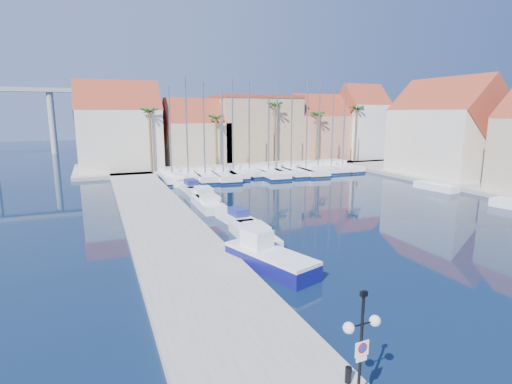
% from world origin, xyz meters
% --- Properties ---
extents(ground, '(260.00, 260.00, 0.00)m').
position_xyz_m(ground, '(0.00, 0.00, 0.00)').
color(ground, black).
rests_on(ground, ground).
extents(quay_west, '(6.00, 77.00, 0.50)m').
position_xyz_m(quay_west, '(-9.00, 13.50, 0.25)').
color(quay_west, gray).
rests_on(quay_west, ground).
extents(shore_north, '(54.00, 16.00, 0.50)m').
position_xyz_m(shore_north, '(10.00, 48.00, 0.25)').
color(shore_north, gray).
rests_on(shore_north, ground).
extents(shore_east, '(12.00, 60.00, 0.50)m').
position_xyz_m(shore_east, '(32.00, 15.00, 0.25)').
color(shore_east, gray).
rests_on(shore_east, ground).
extents(lamp_post, '(1.27, 0.38, 3.75)m').
position_xyz_m(lamp_post, '(-7.00, -9.77, 2.96)').
color(lamp_post, black).
rests_on(lamp_post, quay_west).
extents(bollard, '(0.22, 0.22, 0.55)m').
position_xyz_m(bollard, '(-6.60, -8.70, 0.77)').
color(bollard, black).
rests_on(bollard, quay_west).
extents(fishing_boat, '(3.96, 6.58, 2.19)m').
position_xyz_m(fishing_boat, '(-4.61, 2.26, 0.73)').
color(fishing_boat, navy).
rests_on(fishing_boat, ground).
extents(motorboat_west_0, '(2.16, 6.26, 1.40)m').
position_xyz_m(motorboat_west_0, '(-3.46, 7.41, 0.51)').
color(motorboat_west_0, white).
rests_on(motorboat_west_0, ground).
extents(motorboat_west_1, '(2.11, 5.24, 1.40)m').
position_xyz_m(motorboat_west_1, '(-3.14, 12.39, 0.51)').
color(motorboat_west_1, white).
rests_on(motorboat_west_1, ground).
extents(motorboat_west_2, '(2.13, 6.39, 1.40)m').
position_xyz_m(motorboat_west_2, '(-3.86, 18.51, 0.51)').
color(motorboat_west_2, white).
rests_on(motorboat_west_2, ground).
extents(motorboat_west_3, '(2.35, 7.02, 1.40)m').
position_xyz_m(motorboat_west_3, '(-3.31, 22.81, 0.51)').
color(motorboat_west_3, white).
rests_on(motorboat_west_3, ground).
extents(motorboat_west_4, '(2.12, 5.80, 1.40)m').
position_xyz_m(motorboat_west_4, '(-3.44, 28.08, 0.51)').
color(motorboat_west_4, white).
rests_on(motorboat_west_4, ground).
extents(motorboat_west_5, '(2.23, 6.73, 1.40)m').
position_xyz_m(motorboat_west_5, '(-3.88, 33.78, 0.51)').
color(motorboat_west_5, white).
rests_on(motorboat_west_5, ground).
extents(motorboat_east_1, '(2.37, 5.38, 1.40)m').
position_xyz_m(motorboat_east_1, '(24.01, 17.15, 0.51)').
color(motorboat_east_1, white).
rests_on(motorboat_east_1, ground).
extents(sailboat_0, '(2.91, 10.05, 12.56)m').
position_xyz_m(sailboat_0, '(-4.21, 36.16, 0.59)').
color(sailboat_0, white).
rests_on(sailboat_0, ground).
extents(sailboat_1, '(2.45, 8.66, 13.75)m').
position_xyz_m(sailboat_1, '(-1.98, 36.10, 0.63)').
color(sailboat_1, white).
rests_on(sailboat_1, ground).
extents(sailboat_2, '(3.57, 10.45, 13.16)m').
position_xyz_m(sailboat_2, '(0.31, 35.67, 0.59)').
color(sailboat_2, white).
rests_on(sailboat_2, ground).
extents(sailboat_3, '(3.82, 11.43, 11.95)m').
position_xyz_m(sailboat_3, '(2.84, 35.47, 0.56)').
color(sailboat_3, white).
rests_on(sailboat_3, ground).
extents(sailboat_4, '(2.99, 9.71, 14.02)m').
position_xyz_m(sailboat_4, '(4.72, 36.58, 0.61)').
color(sailboat_4, white).
rests_on(sailboat_4, ground).
extents(sailboat_5, '(2.96, 8.60, 13.54)m').
position_xyz_m(sailboat_5, '(7.27, 36.82, 0.63)').
color(sailboat_5, white).
rests_on(sailboat_5, ground).
extents(sailboat_6, '(3.82, 11.83, 11.02)m').
position_xyz_m(sailboat_6, '(9.80, 35.46, 0.55)').
color(sailboat_6, white).
rests_on(sailboat_6, ground).
extents(sailboat_7, '(2.78, 8.78, 13.52)m').
position_xyz_m(sailboat_7, '(11.73, 36.67, 0.63)').
color(sailboat_7, white).
rests_on(sailboat_7, ground).
extents(sailboat_8, '(3.79, 11.76, 12.57)m').
position_xyz_m(sailboat_8, '(13.79, 36.07, 0.57)').
color(sailboat_8, white).
rests_on(sailboat_8, ground).
extents(sailboat_9, '(3.88, 11.80, 14.12)m').
position_xyz_m(sailboat_9, '(16.04, 35.49, 0.58)').
color(sailboat_9, white).
rests_on(sailboat_9, ground).
extents(sailboat_10, '(2.70, 9.37, 13.74)m').
position_xyz_m(sailboat_10, '(18.54, 36.14, 0.62)').
color(sailboat_10, white).
rests_on(sailboat_10, ground).
extents(sailboat_11, '(2.94, 9.12, 13.41)m').
position_xyz_m(sailboat_11, '(20.97, 35.99, 0.62)').
color(sailboat_11, white).
rests_on(sailboat_11, ground).
extents(sailboat_12, '(2.92, 9.46, 13.72)m').
position_xyz_m(sailboat_12, '(23.05, 36.07, 0.61)').
color(sailboat_12, white).
rests_on(sailboat_12, ground).
extents(building_0, '(12.30, 9.00, 13.50)m').
position_xyz_m(building_0, '(-10.00, 47.00, 6.52)').
color(building_0, beige).
rests_on(building_0, shore_north).
extents(building_1, '(10.30, 8.00, 11.00)m').
position_xyz_m(building_1, '(2.00, 47.00, 5.30)').
color(building_1, tan).
rests_on(building_1, shore_north).
extents(building_2, '(14.20, 10.20, 11.50)m').
position_xyz_m(building_2, '(13.00, 48.00, 6.26)').
color(building_2, '#9B835F').
rests_on(building_2, shore_north).
extents(building_3, '(10.30, 8.00, 12.00)m').
position_xyz_m(building_3, '(25.00, 47.00, 5.86)').
color(building_3, tan).
rests_on(building_3, shore_north).
extents(building_4, '(8.30, 8.00, 14.00)m').
position_xyz_m(building_4, '(34.00, 46.00, 6.97)').
color(building_4, silver).
rests_on(building_4, shore_north).
extents(building_6, '(9.00, 14.30, 13.50)m').
position_xyz_m(building_6, '(32.00, 24.00, 6.52)').
color(building_6, beige).
rests_on(building_6, shore_east).
extents(palm_0, '(2.60, 2.60, 10.15)m').
position_xyz_m(palm_0, '(-6.00, 42.00, 9.08)').
color(palm_0, brown).
rests_on(palm_0, shore_north).
extents(palm_1, '(2.60, 2.60, 9.15)m').
position_xyz_m(palm_1, '(4.00, 42.00, 8.14)').
color(palm_1, brown).
rests_on(palm_1, shore_north).
extents(palm_2, '(2.60, 2.60, 11.15)m').
position_xyz_m(palm_2, '(14.00, 42.00, 10.02)').
color(palm_2, brown).
rests_on(palm_2, shore_north).
extents(palm_3, '(2.60, 2.60, 9.65)m').
position_xyz_m(palm_3, '(22.00, 42.00, 8.61)').
color(palm_3, brown).
rests_on(palm_3, shore_north).
extents(palm_4, '(2.60, 2.60, 10.65)m').
position_xyz_m(palm_4, '(30.00, 42.00, 9.55)').
color(palm_4, brown).
rests_on(palm_4, shore_north).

